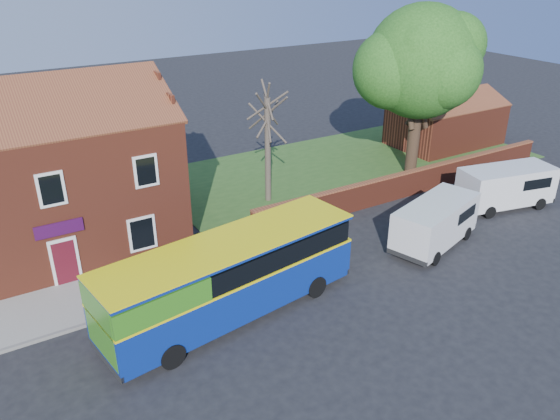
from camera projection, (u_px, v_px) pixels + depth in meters
ground at (292, 323)px, 21.79m from camera, size 120.00×120.00×0.00m
pavement at (78, 302)px, 22.95m from camera, size 18.00×3.50×0.12m
kerb at (89, 324)px, 21.59m from camera, size 18.00×0.15×0.14m
grass_strip at (350, 165)px, 37.91m from camera, size 26.00×12.00×0.04m
shop_building at (39, 184)px, 25.95m from camera, size 12.30×8.13×10.50m
boundary_wall at (412, 182)px, 32.93m from camera, size 22.00×0.38×1.60m
outbuilding at (445, 123)px, 41.43m from camera, size 8.20×5.06×4.17m
bus at (223, 277)px, 21.36m from camera, size 11.16×4.31×3.31m
van_near at (435, 222)px, 27.02m from camera, size 5.68×3.58×2.33m
van_far at (506, 185)px, 31.18m from camera, size 5.73×3.24×2.37m
large_tree at (420, 65)px, 33.79m from camera, size 8.85×7.00×10.79m
bare_tree at (268, 145)px, 31.05m from camera, size 2.53×3.01×6.74m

